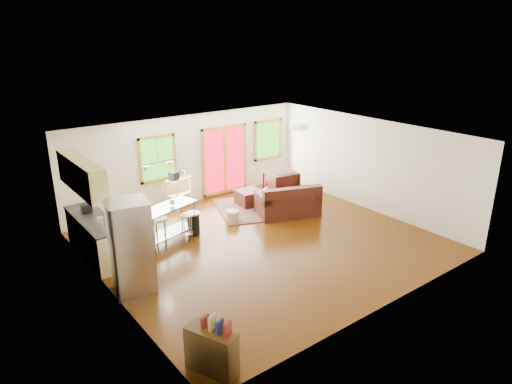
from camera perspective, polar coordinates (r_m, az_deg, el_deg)
floor at (r=11.10m, az=0.94°, el=-6.31°), size 7.50×7.00×0.02m
ceiling at (r=10.23m, az=1.03°, el=7.02°), size 7.50×7.00×0.02m
back_wall at (r=13.40m, az=-8.37°, el=4.04°), size 7.50×0.02×2.60m
left_wall at (r=8.93m, az=-18.40°, el=-4.78°), size 0.02×7.00×2.60m
right_wall at (r=13.15m, az=13.98°, el=3.37°), size 0.02×7.00×2.60m
front_wall at (r=8.34m, az=16.18°, el=-6.30°), size 7.50×0.02×2.60m
window_left at (r=12.87m, az=-12.19°, el=4.09°), size 1.10×0.05×1.30m
french_doors at (r=14.01m, az=-3.94°, el=4.03°), size 1.60×0.05×2.10m
window_right at (r=14.88m, az=1.52°, el=6.58°), size 1.10×0.05×1.30m
rug at (r=13.19m, az=1.17°, el=-1.90°), size 3.24×2.89×0.03m
loveseat at (r=12.60m, az=4.05°, el=-1.35°), size 1.88×1.45×0.88m
coffee_table at (r=13.13m, az=2.36°, el=-0.63°), size 0.94×0.62×0.36m
armchair at (r=14.01m, az=3.11°, el=1.26°), size 1.00×0.95×0.89m
ottoman at (r=13.33m, az=-0.86°, el=-0.70°), size 0.73×0.73×0.44m
pouf at (r=12.18m, az=-2.98°, el=-3.05°), size 0.42×0.42×0.31m
vase at (r=13.15m, az=1.29°, el=0.41°), size 0.20×0.21×0.34m
book at (r=13.49m, az=3.72°, el=0.89°), size 0.19×0.08×0.26m
cabinets at (r=10.65m, az=-19.91°, el=-3.17°), size 0.64×2.24×2.30m
refrigerator at (r=9.06m, az=-15.30°, el=-6.66°), size 0.87×0.86×1.86m
island at (r=11.05m, az=-10.90°, el=-3.15°), size 1.56×0.98×0.92m
cup at (r=10.92m, az=-10.44°, el=-1.24°), size 0.15×0.12×0.13m
bar_stool_a at (r=10.42m, az=-13.46°, el=-5.35°), size 0.42×0.42×0.72m
bar_stool_b at (r=10.80m, az=-11.85°, el=-4.17°), size 0.45×0.45×0.75m
bar_stool_c at (r=11.06m, az=-8.66°, el=-3.65°), size 0.40×0.40×0.69m
trash_can at (r=11.47m, az=-7.82°, el=-3.91°), size 0.33×0.33×0.59m
kitchen_cart at (r=13.12m, az=-9.76°, el=1.19°), size 0.86×0.73×1.12m
bookshelf at (r=7.15m, az=-5.56°, el=-19.07°), size 0.59×0.85×0.94m
ceiling_flush at (r=11.72m, az=5.40°, el=8.13°), size 0.35×0.35×0.12m
pendant_light at (r=10.69m, az=-12.11°, el=3.18°), size 0.80×0.18×0.79m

